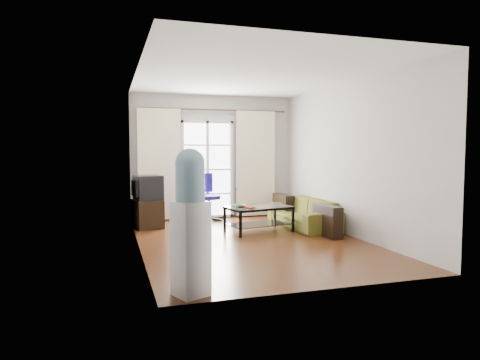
% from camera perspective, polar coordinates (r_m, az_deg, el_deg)
% --- Properties ---
extents(floor, '(5.20, 5.20, 0.00)m').
position_cam_1_polar(floor, '(7.17, 1.40, -8.09)').
color(floor, '#562D14').
rests_on(floor, ground).
extents(ceiling, '(5.20, 5.20, 0.00)m').
position_cam_1_polar(ceiling, '(7.11, 1.44, 13.70)').
color(ceiling, white).
rests_on(ceiling, wall_back).
extents(wall_back, '(3.60, 0.02, 2.70)m').
position_cam_1_polar(wall_back, '(9.51, -3.56, 3.08)').
color(wall_back, beige).
rests_on(wall_back, floor).
extents(wall_front, '(3.60, 0.02, 2.70)m').
position_cam_1_polar(wall_front, '(4.62, 11.71, 2.04)').
color(wall_front, beige).
rests_on(wall_front, floor).
extents(wall_left, '(0.02, 5.20, 2.70)m').
position_cam_1_polar(wall_left, '(6.66, -13.44, 2.59)').
color(wall_left, beige).
rests_on(wall_left, floor).
extents(wall_right, '(0.02, 5.20, 2.70)m').
position_cam_1_polar(wall_right, '(7.77, 14.12, 2.76)').
color(wall_right, beige).
rests_on(wall_right, floor).
extents(french_door, '(1.16, 0.06, 2.15)m').
position_cam_1_polar(french_door, '(9.43, -4.36, 1.40)').
color(french_door, white).
rests_on(french_door, wall_back).
extents(curtain_rod, '(3.30, 0.04, 0.04)m').
position_cam_1_polar(curtain_rod, '(9.45, -3.45, 9.32)').
color(curtain_rod, '#4C3F2D').
rests_on(curtain_rod, wall_back).
extents(curtain_left, '(0.90, 0.07, 2.35)m').
position_cam_1_polar(curtain_left, '(9.19, -10.68, 2.05)').
color(curtain_left, '#FFF6CD').
rests_on(curtain_left, curtain_rod).
extents(curtain_right, '(0.90, 0.07, 2.35)m').
position_cam_1_polar(curtain_right, '(9.67, 2.10, 2.21)').
color(curtain_right, '#FFF6CD').
rests_on(curtain_right, curtain_rod).
extents(radiator, '(0.64, 0.12, 0.64)m').
position_cam_1_polar(radiator, '(9.70, 1.21, -2.94)').
color(radiator, gray).
rests_on(radiator, floor).
extents(sofa, '(1.91, 0.80, 0.55)m').
position_cam_1_polar(sofa, '(8.48, 8.38, -4.36)').
color(sofa, olive).
rests_on(sofa, floor).
extents(coffee_table, '(1.27, 0.89, 0.47)m').
position_cam_1_polar(coffee_table, '(7.89, 2.53, -4.74)').
color(coffee_table, silver).
rests_on(coffee_table, floor).
extents(bowl, '(0.26, 0.26, 0.05)m').
position_cam_1_polar(bowl, '(7.73, -0.03, -3.48)').
color(bowl, green).
rests_on(bowl, coffee_table).
extents(book, '(0.43, 0.43, 0.02)m').
position_cam_1_polar(book, '(7.59, 0.76, -3.71)').
color(book, maroon).
rests_on(book, coffee_table).
extents(remote, '(0.17, 0.07, 0.02)m').
position_cam_1_polar(remote, '(7.63, 0.38, -3.69)').
color(remote, black).
rests_on(remote, coffee_table).
extents(tv_stand, '(0.60, 0.80, 0.54)m').
position_cam_1_polar(tv_stand, '(8.56, -12.27, -4.38)').
color(tv_stand, black).
rests_on(tv_stand, floor).
extents(crt_tv, '(0.60, 0.60, 0.48)m').
position_cam_1_polar(crt_tv, '(8.47, -12.30, -1.02)').
color(crt_tv, black).
rests_on(crt_tv, tv_stand).
extents(task_chair, '(0.85, 0.85, 1.00)m').
position_cam_1_polar(task_chair, '(9.24, -4.23, -3.52)').
color(task_chair, black).
rests_on(task_chair, floor).
extents(water_cooler, '(0.41, 0.41, 1.52)m').
position_cam_1_polar(water_cooler, '(4.43, -6.63, -5.20)').
color(water_cooler, white).
rests_on(water_cooler, floor).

